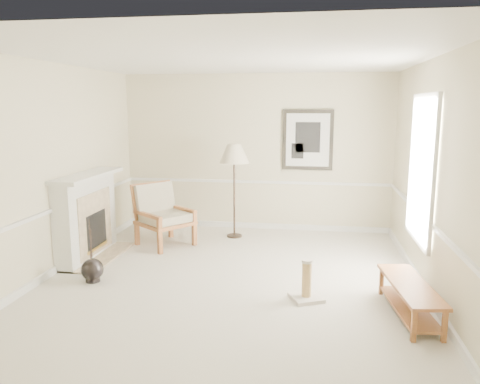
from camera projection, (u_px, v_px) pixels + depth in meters
The scene contains 8 objects.
ground at pixel (231, 279), 6.33m from camera, with size 5.50×5.50×0.00m, color silver.
room at pixel (242, 141), 6.05m from camera, with size 5.04×5.54×2.92m.
fireplace at pixel (87, 217), 7.15m from camera, with size 0.64×1.64×1.31m.
floor_vase at pixel (92, 270), 6.21m from camera, with size 0.30×0.30×0.87m.
armchair at pixel (161, 212), 7.87m from camera, with size 1.13×1.12×1.03m.
floor_lamp at pixel (234, 156), 8.13m from camera, with size 0.60×0.60×1.66m.
bench at pixel (410, 294), 5.19m from camera, with size 0.55×1.35×0.37m.
scratching_post at pixel (306, 287), 5.63m from camera, with size 0.47×0.47×0.50m.
Camera 1 is at (1.03, -5.93, 2.31)m, focal length 35.00 mm.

